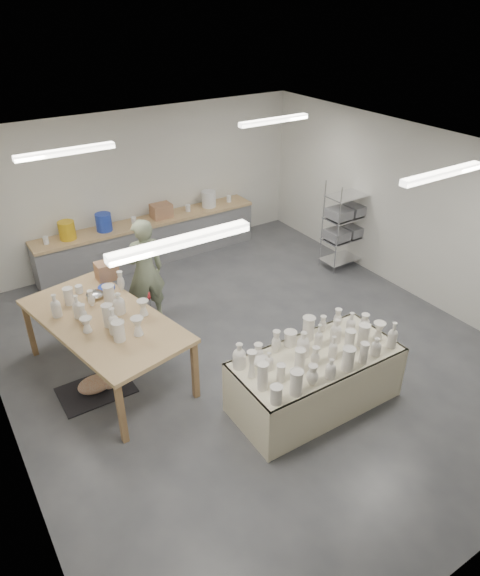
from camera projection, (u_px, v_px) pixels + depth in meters
room at (242, 230)px, 7.00m from camera, size 8.00×8.02×3.00m
back_counter at (150, 239)px, 10.44m from camera, size 4.60×0.60×1.24m
wire_shelf at (346, 223)px, 10.08m from camera, size 0.88×0.48×1.80m
drying_table at (315, 377)px, 6.81m from camera, size 2.26×1.09×1.17m
work_table at (104, 315)px, 7.14m from camera, size 1.81×2.82×1.36m
rug at (96, 390)px, 7.23m from camera, size 1.00×0.70×0.02m
cat at (97, 384)px, 7.17m from camera, size 0.58×0.51×0.21m
potter at (145, 271)px, 8.38m from camera, size 0.68×0.46×1.82m
red_stool at (142, 297)px, 8.90m from camera, size 0.42×0.42×0.31m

